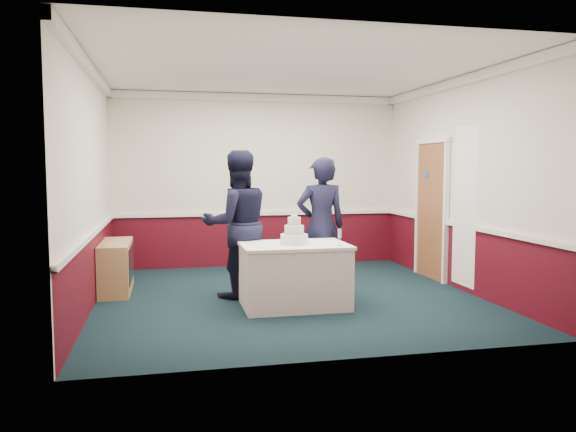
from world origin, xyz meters
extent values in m
plane|color=black|center=(0.00, 0.00, 0.00)|extent=(5.00, 5.00, 0.00)
cube|color=silver|center=(0.00, 2.48, 1.50)|extent=(5.00, 0.05, 3.00)
cube|color=silver|center=(-2.48, 0.00, 1.50)|extent=(0.05, 5.00, 3.00)
cube|color=silver|center=(2.48, 0.00, 1.50)|extent=(0.05, 5.00, 3.00)
cube|color=white|center=(0.00, 0.00, 2.98)|extent=(5.00, 5.00, 0.05)
cube|color=#4A0915|center=(0.00, 2.48, 0.45)|extent=(5.00, 0.02, 0.90)
cube|color=white|center=(0.00, 2.47, 0.92)|extent=(4.98, 0.05, 0.06)
cube|color=white|center=(0.00, 2.46, 2.93)|extent=(5.00, 0.08, 0.12)
cube|color=brown|center=(2.46, 0.80, 1.05)|extent=(0.05, 0.90, 2.10)
cube|color=#234799|center=(2.44, 0.95, 1.62)|extent=(0.01, 0.12, 0.12)
cube|color=white|center=(2.42, -0.25, 1.20)|extent=(0.02, 0.60, 2.20)
cube|color=tan|center=(-2.28, 0.84, 0.35)|extent=(0.40, 1.20, 0.70)
cube|color=black|center=(-2.07, 0.84, 0.40)|extent=(0.01, 1.00, 0.50)
cube|color=white|center=(-0.04, -0.51, 0.38)|extent=(1.28, 0.88, 0.76)
cube|color=white|center=(-0.04, -0.51, 0.77)|extent=(1.32, 0.92, 0.04)
cylinder|color=white|center=(-0.04, -0.51, 0.85)|extent=(0.34, 0.34, 0.12)
cylinder|color=silver|center=(-0.04, -0.51, 0.80)|extent=(0.35, 0.35, 0.03)
cylinder|color=white|center=(-0.04, -0.51, 0.97)|extent=(0.24, 0.24, 0.11)
cylinder|color=silver|center=(-0.04, -0.51, 0.92)|extent=(0.25, 0.25, 0.02)
cylinder|color=white|center=(-0.04, -0.51, 1.07)|extent=(0.16, 0.16, 0.10)
cylinder|color=silver|center=(-0.04, -0.51, 1.03)|extent=(0.17, 0.17, 0.02)
sphere|color=#EDE5C9|center=(-0.04, -0.51, 1.14)|extent=(0.03, 0.03, 0.03)
sphere|color=#EDE5C9|center=(-0.01, -0.50, 1.14)|extent=(0.03, 0.03, 0.03)
sphere|color=#EDE5C9|center=(-0.06, -0.49, 1.14)|extent=(0.03, 0.03, 0.03)
sphere|color=#EDE5C9|center=(-0.02, -0.53, 1.14)|extent=(0.03, 0.03, 0.03)
sphere|color=#EDE5C9|center=(-0.06, -0.52, 1.14)|extent=(0.03, 0.03, 0.03)
cube|color=silver|center=(-0.07, -0.71, 0.79)|extent=(0.04, 0.22, 0.00)
cylinder|color=silver|center=(0.46, -0.79, 0.79)|extent=(0.05, 0.05, 0.01)
cylinder|color=silver|center=(0.46, -0.79, 0.84)|extent=(0.01, 0.01, 0.09)
cylinder|color=silver|center=(0.46, -0.79, 0.94)|extent=(0.04, 0.04, 0.11)
imported|color=black|center=(-0.66, 0.16, 0.98)|extent=(1.06, 0.89, 1.96)
imported|color=black|center=(0.49, 0.14, 0.94)|extent=(0.68, 0.45, 1.87)
camera|label=1|loc=(-1.58, -7.23, 1.74)|focal=35.00mm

